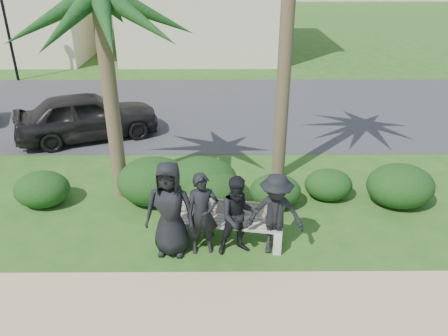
{
  "coord_description": "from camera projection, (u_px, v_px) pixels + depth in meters",
  "views": [
    {
      "loc": [
        -0.02,
        -7.1,
        5.08
      ],
      "look_at": [
        0.04,
        1.0,
        1.07
      ],
      "focal_mm": 35.0,
      "sensor_mm": 36.0,
      "label": 1
    }
  ],
  "objects": [
    {
      "name": "hedge_extra",
      "position": [
        201.0,
        180.0,
        9.73
      ],
      "size": [
        1.63,
        1.35,
        1.07
      ],
      "primitive_type": "ellipsoid",
      "color": "black",
      "rests_on": "ground"
    },
    {
      "name": "man_c",
      "position": [
        239.0,
        216.0,
        7.92
      ],
      "size": [
        0.87,
        0.74,
        1.57
      ],
      "primitive_type": "imported",
      "rotation": [
        0.0,
        0.0,
        0.21
      ],
      "color": "black",
      "rests_on": "ground"
    },
    {
      "name": "hedge_a",
      "position": [
        42.0,
        188.0,
        9.65
      ],
      "size": [
        1.22,
        1.01,
        0.8
      ],
      "primitive_type": "ellipsoid",
      "color": "black",
      "rests_on": "ground"
    },
    {
      "name": "footpath",
      "position": [
        223.0,
        305.0,
        7.01
      ],
      "size": [
        30.0,
        1.6,
        0.01
      ],
      "primitive_type": "cube",
      "color": "tan",
      "rests_on": "ground"
    },
    {
      "name": "asphalt_street",
      "position": [
        222.0,
        109.0,
        15.79
      ],
      "size": [
        160.0,
        8.0,
        0.01
      ],
      "primitive_type": "cube",
      "color": "#2D2D30",
      "rests_on": "ground"
    },
    {
      "name": "hedge_c",
      "position": [
        210.0,
        189.0,
        9.49
      ],
      "size": [
        1.4,
        1.16,
        0.92
      ],
      "primitive_type": "ellipsoid",
      "color": "black",
      "rests_on": "ground"
    },
    {
      "name": "man_b",
      "position": [
        202.0,
        214.0,
        7.93
      ],
      "size": [
        0.64,
        0.47,
        1.62
      ],
      "primitive_type": "imported",
      "rotation": [
        0.0,
        0.0,
        0.16
      ],
      "color": "black",
      "rests_on": "ground"
    },
    {
      "name": "street_lamp",
      "position": [
        3.0,
        10.0,
        18.01
      ],
      "size": [
        0.36,
        0.36,
        4.29
      ],
      "color": "black",
      "rests_on": "ground"
    },
    {
      "name": "ground",
      "position": [
        222.0,
        239.0,
        8.62
      ],
      "size": [
        160.0,
        160.0,
        0.0
      ],
      "primitive_type": "plane",
      "color": "#245117",
      "rests_on": "ground"
    },
    {
      "name": "man_d",
      "position": [
        275.0,
        215.0,
        7.92
      ],
      "size": [
        1.11,
        0.72,
        1.62
      ],
      "primitive_type": "imported",
      "rotation": [
        0.0,
        0.0,
        -0.12
      ],
      "color": "black",
      "rests_on": "ground"
    },
    {
      "name": "park_bench",
      "position": [
        223.0,
        225.0,
        8.41
      ],
      "size": [
        2.36,
        0.9,
        0.79
      ],
      "rotation": [
        0.0,
        0.0,
        -0.17
      ],
      "color": "#A59B8B",
      "rests_on": "ground"
    },
    {
      "name": "hedge_e",
      "position": [
        328.0,
        184.0,
        9.93
      ],
      "size": [
        1.08,
        0.9,
        0.71
      ],
      "primitive_type": "ellipsoid",
      "color": "black",
      "rests_on": "ground"
    },
    {
      "name": "hedge_f",
      "position": [
        400.0,
        185.0,
        9.62
      ],
      "size": [
        1.48,
        1.22,
        0.96
      ],
      "primitive_type": "ellipsoid",
      "color": "black",
      "rests_on": "ground"
    },
    {
      "name": "hedge_b",
      "position": [
        154.0,
        180.0,
        9.72
      ],
      "size": [
        1.63,
        1.35,
        1.07
      ],
      "primitive_type": "ellipsoid",
      "color": "black",
      "rests_on": "ground"
    },
    {
      "name": "hedge_d",
      "position": [
        275.0,
        190.0,
        9.61
      ],
      "size": [
        1.14,
        0.94,
        0.74
      ],
      "primitive_type": "ellipsoid",
      "color": "black",
      "rests_on": "ground"
    },
    {
      "name": "man_a",
      "position": [
        170.0,
        209.0,
        7.87
      ],
      "size": [
        0.96,
        0.68,
        1.85
      ],
      "primitive_type": "imported",
      "rotation": [
        0.0,
        0.0,
        -0.11
      ],
      "color": "black",
      "rests_on": "ground"
    },
    {
      "name": "car_a",
      "position": [
        88.0,
        116.0,
        13.02
      ],
      "size": [
        4.45,
        3.06,
        1.41
      ],
      "primitive_type": "imported",
      "rotation": [
        0.0,
        0.0,
        1.95
      ],
      "color": "black",
      "rests_on": "ground"
    }
  ]
}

